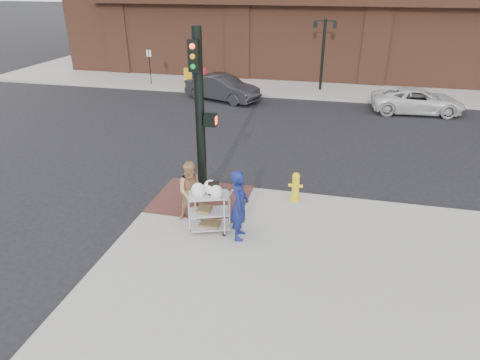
% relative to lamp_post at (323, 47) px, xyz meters
% --- Properties ---
extents(ground, '(220.00, 220.00, 0.00)m').
position_rel_lamp_post_xyz_m(ground, '(-2.00, -16.00, -2.62)').
color(ground, black).
rests_on(ground, ground).
extents(sidewalk_far, '(65.00, 36.00, 0.15)m').
position_rel_lamp_post_xyz_m(sidewalk_far, '(10.50, 16.00, -2.54)').
color(sidewalk_far, gray).
rests_on(sidewalk_far, ground).
extents(brick_curb_ramp, '(2.80, 2.40, 0.01)m').
position_rel_lamp_post_xyz_m(brick_curb_ramp, '(-2.60, -15.10, -2.46)').
color(brick_curb_ramp, '#502925').
rests_on(brick_curb_ramp, sidewalk_near).
extents(lamp_post, '(1.32, 0.22, 4.00)m').
position_rel_lamp_post_xyz_m(lamp_post, '(0.00, 0.00, 0.00)').
color(lamp_post, black).
rests_on(lamp_post, sidewalk_far).
extents(parking_sign, '(0.05, 0.05, 2.20)m').
position_rel_lamp_post_xyz_m(parking_sign, '(-10.50, -1.00, -1.37)').
color(parking_sign, black).
rests_on(parking_sign, sidewalk_far).
extents(traffic_signal_pole, '(0.61, 0.51, 5.00)m').
position_rel_lamp_post_xyz_m(traffic_signal_pole, '(-2.48, -15.23, 0.21)').
color(traffic_signal_pole, black).
rests_on(traffic_signal_pole, sidewalk_near).
extents(woman_blue, '(0.52, 0.73, 1.88)m').
position_rel_lamp_post_xyz_m(woman_blue, '(-0.97, -16.89, -1.53)').
color(woman_blue, navy).
rests_on(woman_blue, sidewalk_near).
extents(pedestrian_tan, '(1.01, 0.92, 1.69)m').
position_rel_lamp_post_xyz_m(pedestrian_tan, '(-2.45, -16.26, -1.62)').
color(pedestrian_tan, '#B17D53').
rests_on(pedestrian_tan, sidewalk_near).
extents(sedan_dark, '(4.53, 2.84, 1.41)m').
position_rel_lamp_post_xyz_m(sedan_dark, '(-5.22, -3.21, -1.91)').
color(sedan_dark, black).
rests_on(sedan_dark, ground).
extents(minivan_white, '(4.64, 2.40, 1.25)m').
position_rel_lamp_post_xyz_m(minivan_white, '(5.05, -3.32, -1.99)').
color(minivan_white, silver).
rests_on(minivan_white, ground).
extents(utility_cart, '(1.15, 0.88, 1.41)m').
position_rel_lamp_post_xyz_m(utility_cart, '(-1.82, -16.74, -1.83)').
color(utility_cart, '#AEAEB4').
rests_on(utility_cart, sidewalk_near).
extents(fire_hydrant, '(0.43, 0.30, 0.91)m').
position_rel_lamp_post_xyz_m(fire_hydrant, '(0.19, -14.53, -2.00)').
color(fire_hydrant, yellow).
rests_on(fire_hydrant, sidewalk_near).
extents(newsbox_red, '(0.59, 0.55, 1.15)m').
position_rel_lamp_post_xyz_m(newsbox_red, '(-7.11, -0.92, -1.89)').
color(newsbox_red, '#B21428').
rests_on(newsbox_red, sidewalk_far).
extents(newsbox_yellow, '(0.59, 0.56, 1.14)m').
position_rel_lamp_post_xyz_m(newsbox_yellow, '(-7.91, -1.27, -1.90)').
color(newsbox_yellow, gold).
rests_on(newsbox_yellow, sidewalk_far).
extents(newsbox_blue, '(0.48, 0.45, 0.98)m').
position_rel_lamp_post_xyz_m(newsbox_blue, '(-7.76, -0.86, -1.98)').
color(newsbox_blue, '#1A44A9').
rests_on(newsbox_blue, sidewalk_far).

